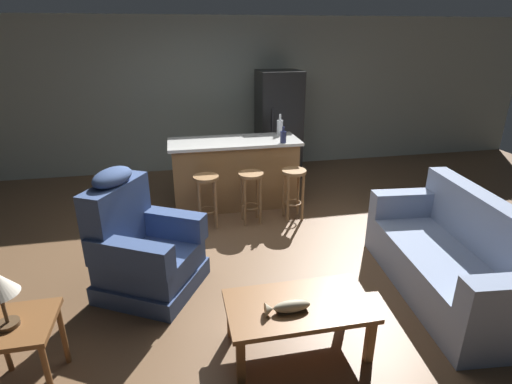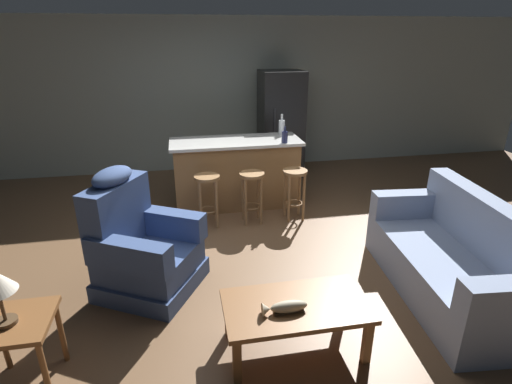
{
  "view_description": "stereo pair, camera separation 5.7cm",
  "coord_description": "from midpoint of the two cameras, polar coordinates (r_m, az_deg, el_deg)",
  "views": [
    {
      "loc": [
        -0.79,
        -3.96,
        2.33
      ],
      "look_at": [
        0.01,
        -0.1,
        0.75
      ],
      "focal_mm": 28.0,
      "sensor_mm": 36.0,
      "label": 1
    },
    {
      "loc": [
        -0.73,
        -3.97,
        2.33
      ],
      "look_at": [
        0.01,
        -0.1,
        0.75
      ],
      "focal_mm": 28.0,
      "sensor_mm": 36.0,
      "label": 2
    }
  ],
  "objects": [
    {
      "name": "ground_plane",
      "position": [
        4.66,
        -0.01,
        -8.15
      ],
      "size": [
        12.0,
        12.0,
        0.0
      ],
      "color": "brown"
    },
    {
      "name": "back_wall",
      "position": [
        7.2,
        -4.81,
        13.54
      ],
      "size": [
        12.0,
        0.05,
        2.6
      ],
      "color": "#939E93",
      "rests_on": "ground_plane"
    },
    {
      "name": "coffee_table",
      "position": [
        3.18,
        6.22,
        -16.41
      ],
      "size": [
        1.1,
        0.6,
        0.42
      ],
      "color": "brown",
      "rests_on": "ground_plane"
    },
    {
      "name": "fish_figurine",
      "position": [
        3.04,
        4.64,
        -16.1
      ],
      "size": [
        0.34,
        0.1,
        0.1
      ],
      "color": "#4C3823",
      "rests_on": "coffee_table"
    },
    {
      "name": "couch",
      "position": [
        4.22,
        26.82,
        -8.84
      ],
      "size": [
        1.02,
        1.97,
        0.94
      ],
      "rotation": [
        0.0,
        0.0,
        3.04
      ],
      "color": "#8493B2",
      "rests_on": "ground_plane"
    },
    {
      "name": "recliner_near_lamp",
      "position": [
        3.98,
        -15.66,
        -7.69
      ],
      "size": [
        1.14,
        1.14,
        1.2
      ],
      "rotation": [
        0.0,
        0.0,
        -0.51
      ],
      "color": "#384C7A",
      "rests_on": "ground_plane"
    },
    {
      "name": "end_table",
      "position": [
        3.24,
        -30.61,
        -16.92
      ],
      "size": [
        0.48,
        0.48,
        0.56
      ],
      "color": "brown",
      "rests_on": "ground_plane"
    },
    {
      "name": "kitchen_island",
      "position": [
        5.68,
        -2.57,
        2.79
      ],
      "size": [
        1.8,
        0.7,
        0.95
      ],
      "color": "olive",
      "rests_on": "ground_plane"
    },
    {
      "name": "bar_stool_left",
      "position": [
        5.05,
        -6.62,
        0.1
      ],
      "size": [
        0.32,
        0.32,
        0.68
      ],
      "color": "olive",
      "rests_on": "ground_plane"
    },
    {
      "name": "bar_stool_middle",
      "position": [
        5.11,
        -0.27,
        0.54
      ],
      "size": [
        0.32,
        0.32,
        0.68
      ],
      "color": "olive",
      "rests_on": "ground_plane"
    },
    {
      "name": "bar_stool_right",
      "position": [
        5.24,
        5.85,
        0.96
      ],
      "size": [
        0.32,
        0.32,
        0.68
      ],
      "color": "olive",
      "rests_on": "ground_plane"
    },
    {
      "name": "refrigerator",
      "position": [
        6.89,
        3.79,
        9.63
      ],
      "size": [
        0.7,
        0.69,
        1.76
      ],
      "color": "black",
      "rests_on": "ground_plane"
    },
    {
      "name": "bottle_tall_green",
      "position": [
        5.87,
        3.97,
        9.29
      ],
      "size": [
        0.09,
        0.09,
        0.29
      ],
      "color": "silver",
      "rests_on": "kitchen_island"
    },
    {
      "name": "bottle_short_amber",
      "position": [
        5.4,
        4.42,
        7.88
      ],
      "size": [
        0.08,
        0.08,
        0.22
      ],
      "color": "#23284C",
      "rests_on": "kitchen_island"
    }
  ]
}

